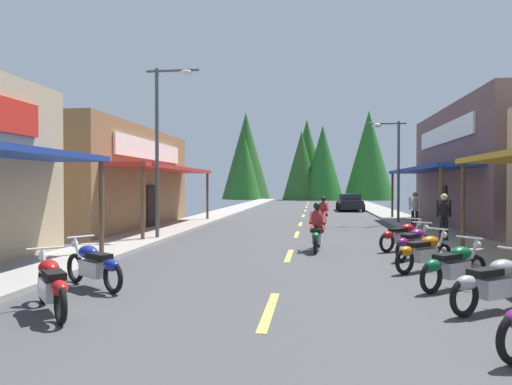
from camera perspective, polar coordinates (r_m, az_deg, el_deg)
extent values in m
cube|color=#424244|center=(24.93, 5.62, -4.05)|extent=(9.66, 81.17, 0.10)
cube|color=#9E9991|center=(25.81, -7.82, -3.64)|extent=(2.32, 81.17, 0.12)
cube|color=gray|center=(25.45, 19.25, -3.75)|extent=(2.32, 81.17, 0.12)
cube|color=#E0C64C|center=(7.90, 1.68, -14.60)|extent=(0.16, 2.40, 0.01)
cube|color=#E0C64C|center=(13.75, 4.18, -7.91)|extent=(0.16, 2.40, 0.01)
cube|color=#E0C64C|center=(19.56, 5.13, -5.27)|extent=(0.16, 2.40, 0.01)
cube|color=#E0C64C|center=(24.68, 5.60, -3.98)|extent=(0.16, 2.40, 0.01)
cube|color=#E0C64C|center=(31.29, 5.97, -2.93)|extent=(0.16, 2.40, 0.01)
cube|color=#E0C64C|center=(37.75, 6.21, -2.27)|extent=(0.16, 2.40, 0.01)
cube|color=#E0C64C|center=(43.36, 6.36, -1.85)|extent=(0.16, 2.40, 0.01)
cube|color=#E0C64C|center=(49.98, 6.49, -1.48)|extent=(0.16, 2.40, 0.01)
cube|color=#E0C64C|center=(55.39, 6.58, -1.25)|extent=(0.16, 2.40, 0.01)
cylinder|color=brown|center=(14.28, -18.84, -1.96)|extent=(0.14, 0.14, 2.82)
cube|color=olive|center=(23.84, -20.05, 1.64)|extent=(6.15, 11.79, 4.87)
cube|color=#B72D28|center=(22.31, -10.94, 2.93)|extent=(1.80, 10.61, 0.16)
cylinder|color=brown|center=(17.27, -14.04, -1.45)|extent=(0.14, 0.14, 2.82)
cylinder|color=brown|center=(27.03, -6.12, -0.57)|extent=(0.14, 0.14, 2.82)
cube|color=white|center=(22.63, -12.98, 5.17)|extent=(0.10, 8.25, 0.90)
cube|color=black|center=(22.60, -13.00, -1.80)|extent=(0.08, 1.10, 2.10)
cylinder|color=brown|center=(16.23, 24.54, -1.65)|extent=(0.14, 0.14, 2.82)
cube|color=navy|center=(24.19, 20.51, 2.73)|extent=(1.80, 11.31, 0.16)
cylinder|color=brown|center=(18.72, 22.19, -1.30)|extent=(0.14, 0.14, 2.82)
cylinder|color=brown|center=(29.40, 16.74, -0.48)|extent=(0.14, 0.14, 2.82)
cube|color=white|center=(24.51, 22.46, 6.78)|extent=(0.10, 8.80, 0.90)
cube|color=black|center=(24.41, 22.45, -1.64)|extent=(0.08, 1.10, 2.10)
cylinder|color=#474C51|center=(17.81, -12.32, 4.66)|extent=(0.14, 0.14, 6.57)
cylinder|color=#474C51|center=(18.10, -10.42, 14.81)|extent=(2.06, 0.10, 0.10)
ellipsoid|color=silver|center=(17.93, -8.78, 14.62)|extent=(0.50, 0.30, 0.24)
cylinder|color=#474C51|center=(25.60, 17.44, 2.36)|extent=(0.14, 0.14, 5.54)
cylinder|color=#474C51|center=(25.71, 16.08, 8.33)|extent=(2.06, 0.10, 0.10)
ellipsoid|color=silver|center=(25.62, 14.91, 8.13)|extent=(0.50, 0.30, 0.24)
torus|color=black|center=(8.18, 24.69, -11.87)|extent=(0.58, 0.44, 0.64)
cube|color=silver|center=(8.75, 27.79, -10.51)|extent=(0.74, 0.63, 0.32)
ellipsoid|color=#99999E|center=(8.86, 28.56, -8.28)|extent=(0.64, 0.58, 0.28)
cube|color=black|center=(8.50, 26.82, -8.92)|extent=(0.65, 0.57, 0.12)
ellipsoid|color=#99999E|center=(8.17, 24.92, -10.24)|extent=(0.50, 0.45, 0.24)
torus|color=black|center=(10.84, 25.92, -8.72)|extent=(0.56, 0.48, 0.64)
torus|color=black|center=(9.62, 21.13, -9.91)|extent=(0.56, 0.48, 0.64)
cube|color=silver|center=(10.21, 23.68, -8.85)|extent=(0.72, 0.66, 0.32)
ellipsoid|color=#0C5933|center=(10.33, 24.32, -6.94)|extent=(0.64, 0.60, 0.28)
cube|color=black|center=(9.96, 22.88, -7.45)|extent=(0.64, 0.60, 0.12)
ellipsoid|color=#0C5933|center=(9.62, 21.32, -8.53)|extent=(0.49, 0.47, 0.24)
cylinder|color=silver|center=(10.69, 25.57, -7.07)|extent=(0.32, 0.28, 0.71)
cylinder|color=silver|center=(10.54, 25.23, -5.15)|extent=(0.41, 0.49, 0.04)
sphere|color=white|center=(10.79, 26.03, -5.92)|extent=(0.16, 0.16, 0.16)
torus|color=black|center=(12.62, 22.45, -7.33)|extent=(0.55, 0.49, 0.64)
torus|color=black|center=(11.43, 18.16, -8.17)|extent=(0.55, 0.49, 0.64)
cube|color=silver|center=(12.01, 20.42, -7.36)|extent=(0.71, 0.67, 0.32)
ellipsoid|color=#BF660C|center=(12.12, 20.99, -5.76)|extent=(0.63, 0.61, 0.28)
cube|color=black|center=(11.77, 19.70, -6.15)|extent=(0.64, 0.60, 0.12)
ellipsoid|color=#BF660C|center=(11.43, 18.32, -7.01)|extent=(0.49, 0.47, 0.24)
cylinder|color=silver|center=(12.47, 22.12, -5.90)|extent=(0.32, 0.29, 0.71)
cylinder|color=silver|center=(12.34, 21.81, -4.25)|extent=(0.42, 0.48, 0.04)
sphere|color=white|center=(12.58, 22.54, -4.93)|extent=(0.16, 0.16, 0.16)
torus|color=black|center=(14.53, 20.50, -6.24)|extent=(0.47, 0.57, 0.64)
torus|color=black|center=(13.18, 17.84, -6.96)|extent=(0.47, 0.57, 0.64)
cube|color=silver|center=(13.84, 19.23, -6.25)|extent=(0.64, 0.73, 0.32)
ellipsoid|color=#721972|center=(13.99, 19.59, -4.86)|extent=(0.59, 0.64, 0.28)
cube|color=black|center=(13.58, 18.79, -5.20)|extent=(0.58, 0.65, 0.12)
ellipsoid|color=#721972|center=(13.20, 17.94, -5.94)|extent=(0.46, 0.50, 0.24)
cylinder|color=silver|center=(14.37, 20.29, -4.99)|extent=(0.27, 0.33, 0.71)
cylinder|color=silver|center=(14.23, 20.11, -3.55)|extent=(0.50, 0.39, 0.04)
sphere|color=white|center=(14.50, 20.56, -4.15)|extent=(0.16, 0.16, 0.16)
torus|color=black|center=(16.03, 19.74, -5.56)|extent=(0.56, 0.48, 0.64)
torus|color=black|center=(14.90, 16.10, -6.04)|extent=(0.56, 0.48, 0.64)
cube|color=silver|center=(15.45, 17.99, -5.50)|extent=(0.72, 0.66, 0.32)
ellipsoid|color=#A51414|center=(15.57, 18.47, -4.27)|extent=(0.64, 0.60, 0.28)
cube|color=black|center=(15.23, 17.38, -4.53)|extent=(0.64, 0.59, 0.12)
ellipsoid|color=#A51414|center=(14.91, 16.24, -5.15)|extent=(0.49, 0.46, 0.24)
cylinder|color=silver|center=(15.89, 19.45, -4.42)|extent=(0.33, 0.28, 0.71)
cylinder|color=silver|center=(15.77, 19.18, -3.11)|extent=(0.41, 0.49, 0.04)
sphere|color=white|center=(16.00, 19.81, -3.67)|extent=(0.16, 0.16, 0.16)
torus|color=black|center=(9.13, -25.14, -10.53)|extent=(0.50, 0.55, 0.64)
torus|color=black|center=(7.69, -23.34, -12.70)|extent=(0.50, 0.55, 0.64)
cube|color=silver|center=(8.39, -24.32, -10.99)|extent=(0.67, 0.71, 0.32)
ellipsoid|color=#A51414|center=(8.52, -24.57, -8.61)|extent=(0.61, 0.63, 0.28)
cube|color=black|center=(8.09, -24.03, -9.40)|extent=(0.61, 0.63, 0.12)
ellipsoid|color=#A51414|center=(7.68, -23.42, -10.94)|extent=(0.47, 0.49, 0.24)
cylinder|color=silver|center=(8.94, -25.02, -8.62)|extent=(0.29, 0.32, 0.71)
cylinder|color=silver|center=(8.77, -24.91, -6.36)|extent=(0.48, 0.43, 0.04)
sphere|color=white|center=(9.07, -25.19, -7.21)|extent=(0.16, 0.16, 0.16)
torus|color=black|center=(10.72, -21.73, -8.80)|extent=(0.59, 0.44, 0.64)
torus|color=black|center=(9.43, -17.52, -10.11)|extent=(0.59, 0.44, 0.64)
cube|color=silver|center=(10.06, -19.77, -8.97)|extent=(0.74, 0.62, 0.32)
ellipsoid|color=navy|center=(10.18, -20.33, -7.03)|extent=(0.64, 0.58, 0.28)
cube|color=black|center=(9.80, -19.06, -7.57)|extent=(0.65, 0.57, 0.12)
ellipsoid|color=navy|center=(9.43, -17.69, -8.69)|extent=(0.50, 0.44, 0.24)
cylinder|color=silver|center=(10.56, -21.42, -7.14)|extent=(0.34, 0.26, 0.71)
cylinder|color=silver|center=(10.41, -21.13, -5.20)|extent=(0.37, 0.52, 0.04)
sphere|color=white|center=(10.67, -21.82, -5.97)|extent=(0.16, 0.16, 0.16)
torus|color=black|center=(15.62, 7.87, -5.69)|extent=(0.14, 0.65, 0.64)
torus|color=black|center=(14.14, 7.49, -6.39)|extent=(0.14, 0.65, 0.64)
cube|color=silver|center=(14.87, 7.69, -5.71)|extent=(0.33, 0.72, 0.32)
ellipsoid|color=#0C5933|center=(15.03, 7.74, -4.41)|extent=(0.36, 0.58, 0.28)
cube|color=black|center=(14.59, 7.63, -4.73)|extent=(0.32, 0.62, 0.12)
ellipsoid|color=#0C5933|center=(14.16, 7.51, -5.44)|extent=(0.27, 0.46, 0.24)
cylinder|color=silver|center=(15.46, 7.84, -4.53)|extent=(0.09, 0.37, 0.71)
cylinder|color=silver|center=(15.31, 7.81, -3.19)|extent=(0.60, 0.08, 0.04)
sphere|color=white|center=(15.60, 7.88, -3.74)|extent=(0.16, 0.16, 0.16)
ellipsoid|color=maroon|center=(14.66, 7.66, -3.26)|extent=(0.41, 0.41, 0.64)
sphere|color=black|center=(14.68, 7.67, -1.69)|extent=(0.24, 0.24, 0.24)
cylinder|color=maroon|center=(14.87, 7.08, -4.55)|extent=(0.17, 0.43, 0.24)
cylinder|color=maroon|center=(14.97, 6.93, -3.17)|extent=(0.14, 0.51, 0.40)
cylinder|color=maroon|center=(14.85, 8.31, -4.56)|extent=(0.17, 0.43, 0.24)
cylinder|color=maroon|center=(14.95, 8.53, -3.18)|extent=(0.14, 0.51, 0.40)
torus|color=black|center=(23.33, 8.37, -3.49)|extent=(0.11, 0.64, 0.64)
torus|color=black|center=(21.83, 8.49, -3.80)|extent=(0.11, 0.64, 0.64)
cube|color=silver|center=(22.57, 8.43, -3.44)|extent=(0.29, 0.70, 0.32)
ellipsoid|color=black|center=(22.75, 8.42, -2.60)|extent=(0.33, 0.56, 0.28)
cube|color=black|center=(22.30, 8.45, -2.77)|extent=(0.29, 0.60, 0.12)
ellipsoid|color=black|center=(21.86, 8.49, -3.19)|extent=(0.25, 0.44, 0.24)
cylinder|color=silver|center=(23.17, 8.38, -2.70)|extent=(0.06, 0.37, 0.71)
cylinder|color=silver|center=(23.03, 8.40, -1.80)|extent=(0.60, 0.05, 0.04)
sphere|color=white|center=(23.32, 8.37, -2.19)|extent=(0.16, 0.16, 0.16)
ellipsoid|color=maroon|center=(22.38, 8.45, -1.81)|extent=(0.38, 0.38, 0.64)
sphere|color=black|center=(22.42, 8.44, -0.78)|extent=(0.24, 0.24, 0.24)
cylinder|color=maroon|center=(22.57, 8.02, -2.67)|extent=(0.14, 0.42, 0.24)
cylinder|color=maroon|center=(22.68, 7.90, -1.77)|extent=(0.11, 0.51, 0.40)
cylinder|color=maroon|center=(22.58, 8.84, -2.67)|extent=(0.14, 0.42, 0.24)
cylinder|color=maroon|center=(22.69, 8.95, -1.77)|extent=(0.11, 0.51, 0.40)
cylinder|color=black|center=(23.13, 19.08, -3.26)|extent=(0.14, 0.14, 0.89)
cylinder|color=black|center=(23.10, 19.52, -3.27)|extent=(0.14, 0.14, 0.89)
ellipsoid|color=#B2A599|center=(23.08, 19.31, -1.39)|extent=(0.43, 0.38, 0.63)
cylinder|color=#B2A599|center=(23.12, 18.73, -1.30)|extent=(0.09, 0.09, 0.60)
cylinder|color=#B2A599|center=(23.03, 19.90, -1.32)|extent=(0.09, 0.09, 0.60)
sphere|color=#8C664C|center=(23.06, 19.32, -0.28)|extent=(0.24, 0.24, 0.24)
cylinder|color=black|center=(17.90, 22.75, -4.47)|extent=(0.14, 0.14, 0.91)
cylinder|color=black|center=(17.81, 22.25, -4.50)|extent=(0.14, 0.14, 0.91)
ellipsoid|color=black|center=(17.80, 22.52, -2.00)|extent=(0.41, 0.34, 0.64)
cylinder|color=black|center=(17.91, 23.19, -1.88)|extent=(0.09, 0.09, 0.61)
cylinder|color=black|center=(17.68, 21.84, -1.91)|extent=(0.09, 0.09, 0.61)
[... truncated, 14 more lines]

